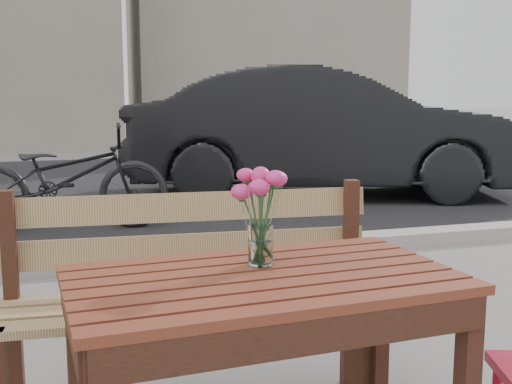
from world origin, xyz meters
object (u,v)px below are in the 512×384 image
main_table (264,312)px  main_vase (261,205)px  parked_car (324,132)px  bicycle (64,178)px

main_table → main_vase: 0.34m
main_vase → parked_car: 6.07m
main_table → bicycle: bearing=94.0°
main_table → parked_car: (2.59, 5.61, 0.18)m
bicycle → main_table: bearing=-168.3°
main_table → parked_car: 6.18m
main_table → bicycle: size_ratio=0.65×
main_table → main_vase: (0.02, 0.11, 0.32)m
main_table → parked_car: size_ratio=0.26×
parked_car → bicycle: (-3.15, -1.25, -0.29)m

